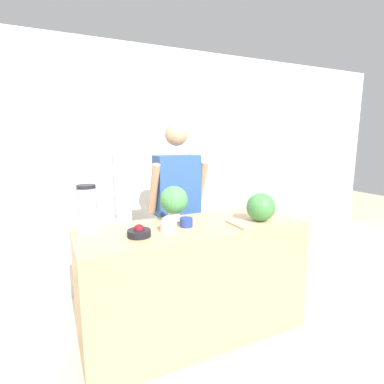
{
  "coord_description": "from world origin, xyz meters",
  "views": [
    {
      "loc": [
        -0.95,
        -1.62,
        1.54
      ],
      "look_at": [
        0.0,
        0.35,
        1.14
      ],
      "focal_mm": 28.0,
      "sensor_mm": 36.0,
      "label": 1
    }
  ],
  "objects_px": {
    "watermelon": "(261,207)",
    "potted_plant": "(174,201)",
    "person": "(177,209)",
    "blender": "(88,210)",
    "bowl_cream": "(168,224)",
    "refrigerator": "(89,199)",
    "bowl_small_blue": "(186,222)",
    "bowl_cherries": "(139,232)"
  },
  "relations": [
    {
      "from": "bowl_cherries",
      "to": "bowl_small_blue",
      "type": "relative_size",
      "value": 1.63
    },
    {
      "from": "person",
      "to": "blender",
      "type": "xyz_separation_m",
      "value": [
        -0.86,
        -0.46,
        0.18
      ]
    },
    {
      "from": "refrigerator",
      "to": "bowl_cream",
      "type": "height_order",
      "value": "refrigerator"
    },
    {
      "from": "watermelon",
      "to": "bowl_cherries",
      "type": "relative_size",
      "value": 1.41
    },
    {
      "from": "person",
      "to": "bowl_cream",
      "type": "relative_size",
      "value": 14.21
    },
    {
      "from": "person",
      "to": "watermelon",
      "type": "distance_m",
      "value": 0.89
    },
    {
      "from": "bowl_cream",
      "to": "potted_plant",
      "type": "bearing_deg",
      "value": 57.42
    },
    {
      "from": "person",
      "to": "blender",
      "type": "bearing_deg",
      "value": -152.14
    },
    {
      "from": "bowl_small_blue",
      "to": "blender",
      "type": "height_order",
      "value": "blender"
    },
    {
      "from": "person",
      "to": "bowl_cherries",
      "type": "height_order",
      "value": "person"
    },
    {
      "from": "person",
      "to": "bowl_small_blue",
      "type": "distance_m",
      "value": 0.67
    },
    {
      "from": "bowl_small_blue",
      "to": "watermelon",
      "type": "bearing_deg",
      "value": -15.66
    },
    {
      "from": "watermelon",
      "to": "bowl_small_blue",
      "type": "relative_size",
      "value": 2.3
    },
    {
      "from": "bowl_cream",
      "to": "watermelon",
      "type": "bearing_deg",
      "value": -8.95
    },
    {
      "from": "bowl_cherries",
      "to": "potted_plant",
      "type": "xyz_separation_m",
      "value": [
        0.34,
        0.22,
        0.14
      ]
    },
    {
      "from": "person",
      "to": "bowl_cherries",
      "type": "bearing_deg",
      "value": -128.81
    },
    {
      "from": "refrigerator",
      "to": "blender",
      "type": "xyz_separation_m",
      "value": [
        -0.13,
        -1.11,
        0.14
      ]
    },
    {
      "from": "refrigerator",
      "to": "potted_plant",
      "type": "bearing_deg",
      "value": -66.24
    },
    {
      "from": "blender",
      "to": "watermelon",
      "type": "bearing_deg",
      "value": -15.56
    },
    {
      "from": "bowl_small_blue",
      "to": "potted_plant",
      "type": "bearing_deg",
      "value": 103.11
    },
    {
      "from": "watermelon",
      "to": "potted_plant",
      "type": "height_order",
      "value": "potted_plant"
    },
    {
      "from": "person",
      "to": "potted_plant",
      "type": "distance_m",
      "value": 0.58
    },
    {
      "from": "potted_plant",
      "to": "bowl_cream",
      "type": "bearing_deg",
      "value": -122.58
    },
    {
      "from": "bowl_cherries",
      "to": "bowl_cream",
      "type": "distance_m",
      "value": 0.22
    },
    {
      "from": "person",
      "to": "bowl_cream",
      "type": "distance_m",
      "value": 0.77
    },
    {
      "from": "refrigerator",
      "to": "bowl_small_blue",
      "type": "xyz_separation_m",
      "value": [
        0.54,
        -1.29,
        0.02
      ]
    },
    {
      "from": "watermelon",
      "to": "potted_plant",
      "type": "xyz_separation_m",
      "value": [
        -0.59,
        0.31,
        0.04
      ]
    },
    {
      "from": "bowl_cherries",
      "to": "bowl_cream",
      "type": "bearing_deg",
      "value": 7.31
    },
    {
      "from": "bowl_small_blue",
      "to": "potted_plant",
      "type": "xyz_separation_m",
      "value": [
        -0.03,
        0.15,
        0.13
      ]
    },
    {
      "from": "bowl_cream",
      "to": "person",
      "type": "bearing_deg",
      "value": 62.63
    },
    {
      "from": "person",
      "to": "bowl_cherries",
      "type": "relative_size",
      "value": 10.69
    },
    {
      "from": "blender",
      "to": "refrigerator",
      "type": "bearing_deg",
      "value": 83.29
    },
    {
      "from": "bowl_small_blue",
      "to": "bowl_cream",
      "type": "bearing_deg",
      "value": -164.62
    },
    {
      "from": "watermelon",
      "to": "potted_plant",
      "type": "relative_size",
      "value": 0.78
    },
    {
      "from": "bowl_cherries",
      "to": "bowl_small_blue",
      "type": "xyz_separation_m",
      "value": [
        0.38,
        0.07,
        0.0
      ]
    },
    {
      "from": "refrigerator",
      "to": "bowl_cream",
      "type": "xyz_separation_m",
      "value": [
        0.38,
        -1.33,
        0.03
      ]
    },
    {
      "from": "bowl_cream",
      "to": "blender",
      "type": "bearing_deg",
      "value": 155.81
    },
    {
      "from": "watermelon",
      "to": "bowl_cream",
      "type": "bearing_deg",
      "value": 171.05
    },
    {
      "from": "watermelon",
      "to": "potted_plant",
      "type": "bearing_deg",
      "value": 152.68
    },
    {
      "from": "refrigerator",
      "to": "blender",
      "type": "distance_m",
      "value": 1.12
    },
    {
      "from": "bowl_cherries",
      "to": "potted_plant",
      "type": "height_order",
      "value": "potted_plant"
    },
    {
      "from": "potted_plant",
      "to": "bowl_cherries",
      "type": "bearing_deg",
      "value": -147.09
    }
  ]
}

